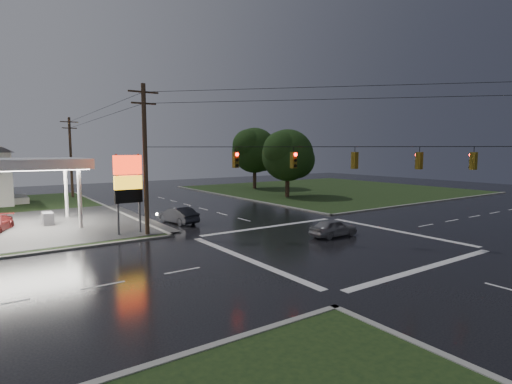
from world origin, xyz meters
TOP-DOWN VIEW (x-y plane):
  - ground at (0.00, 0.00)m, footprint 120.00×120.00m
  - grass_ne at (26.00, 26.00)m, footprint 36.00×36.00m
  - pylon_sign at (-10.50, 10.50)m, footprint 2.00×0.35m
  - utility_pole_nw at (-9.50, 9.50)m, footprint 2.20×0.32m
  - utility_pole_n at (-9.50, 38.00)m, footprint 2.20×0.32m
  - traffic_signals at (0.02, -0.02)m, footprint 26.87×26.87m
  - tree_ne_near at (14.14, 21.99)m, footprint 7.99×6.80m
  - tree_ne_far at (17.15, 33.99)m, footprint 8.46×7.20m
  - car_north at (-5.64, 12.77)m, footprint 2.29×4.47m
  - car_crossing at (1.55, 1.42)m, footprint 3.82×1.63m

SIDE VIEW (x-z plane):
  - ground at x=0.00m, z-range 0.00..0.00m
  - grass_ne at x=26.00m, z-range 0.00..0.08m
  - car_crossing at x=1.55m, z-range 0.00..1.29m
  - car_north at x=-5.64m, z-range 0.00..1.40m
  - pylon_sign at x=-10.50m, z-range 1.01..7.01m
  - utility_pole_n at x=-9.50m, z-range 0.22..10.72m
  - tree_ne_near at x=14.14m, z-range 1.07..10.05m
  - utility_pole_nw at x=-9.50m, z-range 0.22..11.22m
  - tree_ne_far at x=17.15m, z-range 1.28..11.08m
  - traffic_signals at x=0.02m, z-range 5.75..7.22m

